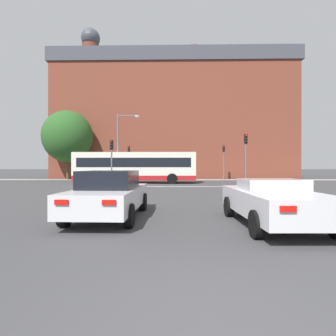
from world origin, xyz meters
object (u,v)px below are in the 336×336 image
at_px(car_roadster_right, 273,201).
at_px(bus_crossing_lead, 135,167).
at_px(traffic_light_near_right, 246,151).
at_px(traffic_light_far_left, 129,157).
at_px(traffic_light_near_left, 112,155).
at_px(pedestrian_walking_east, 160,172).
at_px(traffic_light_far_right, 224,157).
at_px(car_saloon_left, 110,194).
at_px(street_lamp_junction, 122,141).
at_px(pedestrian_waiting, 175,172).

xyz_separation_m(car_roadster_right, bus_crossing_lead, (-6.53, 18.82, 0.97)).
height_order(traffic_light_near_right, traffic_light_far_left, traffic_light_near_right).
height_order(car_roadster_right, traffic_light_near_left, traffic_light_near_left).
relative_size(traffic_light_near_left, pedestrian_walking_east, 2.29).
bearing_deg(traffic_light_far_right, traffic_light_near_left, -136.54).
distance_m(car_saloon_left, traffic_light_far_right, 26.11).
xyz_separation_m(bus_crossing_lead, street_lamp_junction, (-1.33, -0.09, 2.61)).
height_order(traffic_light_far_right, traffic_light_near_right, traffic_light_near_right).
bearing_deg(pedestrian_waiting, car_saloon_left, -167.68).
bearing_deg(pedestrian_waiting, bus_crossing_lead, 166.54).
distance_m(traffic_light_near_right, traffic_light_far_left, 15.55).
xyz_separation_m(street_lamp_junction, pedestrian_waiting, (5.39, 6.83, -3.29)).
bearing_deg(traffic_light_near_right, car_roadster_right, -102.85).
height_order(traffic_light_near_left, traffic_light_far_left, traffic_light_far_left).
height_order(car_saloon_left, traffic_light_far_right, traffic_light_far_right).
bearing_deg(car_saloon_left, traffic_light_near_left, 104.17).
relative_size(bus_crossing_lead, traffic_light_far_right, 2.76).
bearing_deg(traffic_light_far_left, traffic_light_near_left, -88.11).
relative_size(car_roadster_right, street_lamp_junction, 0.63).
bearing_deg(pedestrian_waiting, street_lamp_junction, 159.33).
xyz_separation_m(car_roadster_right, pedestrian_walking_east, (-4.43, 26.04, 0.33)).
xyz_separation_m(traffic_light_far_left, pedestrian_waiting, (5.83, 0.12, -1.90)).
height_order(car_roadster_right, traffic_light_far_right, traffic_light_far_right).
xyz_separation_m(traffic_light_near_left, traffic_light_far_left, (-0.35, 10.71, 0.22)).
xyz_separation_m(car_roadster_right, traffic_light_near_left, (-7.94, 14.72, 1.97)).
bearing_deg(traffic_light_far_left, car_roadster_right, -71.94).
xyz_separation_m(traffic_light_near_right, pedestrian_walking_east, (-7.92, 10.76, -1.96)).
bearing_deg(pedestrian_waiting, traffic_light_near_right, -132.28).
distance_m(traffic_light_near_left, pedestrian_walking_east, 11.97).
bearing_deg(traffic_light_far_left, bus_crossing_lead, -75.05).
height_order(traffic_light_near_right, street_lamp_junction, street_lamp_junction).
height_order(traffic_light_near_right, pedestrian_walking_east, traffic_light_near_right).
bearing_deg(street_lamp_junction, traffic_light_near_right, -16.87).
relative_size(bus_crossing_lead, traffic_light_near_left, 3.07).
distance_m(car_saloon_left, pedestrian_waiting, 24.65).
height_order(traffic_light_far_right, traffic_light_far_left, traffic_light_far_right).
bearing_deg(pedestrian_walking_east, traffic_light_near_left, -63.45).
distance_m(bus_crossing_lead, traffic_light_far_right, 12.29).
bearing_deg(traffic_light_near_left, bus_crossing_lead, 71.03).
xyz_separation_m(traffic_light_near_right, traffic_light_near_left, (-11.43, -0.57, -0.33)).
height_order(car_saloon_left, street_lamp_junction, street_lamp_junction).
distance_m(traffic_light_near_right, traffic_light_near_left, 11.44).
xyz_separation_m(traffic_light_near_right, street_lamp_junction, (-11.35, 3.44, 1.29)).
xyz_separation_m(bus_crossing_lead, traffic_light_far_left, (-1.77, 6.61, 1.22)).
distance_m(traffic_light_near_right, pedestrian_walking_east, 13.50).
xyz_separation_m(car_roadster_right, pedestrian_waiting, (-2.47, 25.56, 0.29)).
height_order(street_lamp_junction, pedestrian_waiting, street_lamp_junction).
xyz_separation_m(car_saloon_left, traffic_light_far_right, (8.35, 24.64, 2.14)).
relative_size(car_roadster_right, pedestrian_waiting, 2.62).
bearing_deg(bus_crossing_lead, traffic_light_near_left, -18.97).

